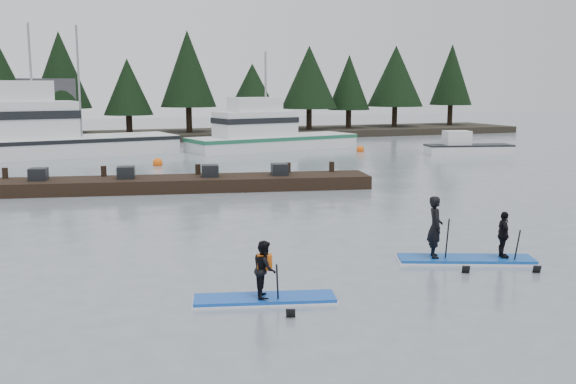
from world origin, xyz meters
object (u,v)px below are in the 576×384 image
object	(u,v)px
fishing_boat_large	(41,146)
paddleboard_duo	(464,241)
paddleboard_solo	(265,281)
floating_dock	(175,184)
fishing_boat_medium	(269,142)

from	to	relation	value
fishing_boat_large	paddleboard_duo	world-z (taller)	fishing_boat_large
paddleboard_solo	fishing_boat_large	bearing A→B (deg)	112.88
paddleboard_solo	floating_dock	bearing A→B (deg)	101.12
fishing_boat_large	paddleboard_duo	size ratio (longest dim) A/B	4.85
fishing_boat_medium	paddleboard_solo	size ratio (longest dim) A/B	4.25
fishing_boat_large	paddleboard_duo	xyz separation A→B (m)	(10.37, -30.14, -0.14)
fishing_boat_medium	paddleboard_duo	size ratio (longest dim) A/B	3.72
floating_dock	paddleboard_solo	xyz separation A→B (m)	(-0.82, -14.95, 0.16)
fishing_boat_medium	floating_dock	world-z (taller)	fishing_boat_medium
paddleboard_duo	floating_dock	bearing A→B (deg)	130.73
floating_dock	paddleboard_duo	xyz separation A→B (m)	(4.80, -13.77, 0.27)
fishing_boat_large	fishing_boat_medium	xyz separation A→B (m)	(15.03, -0.50, -0.17)
fishing_boat_medium	paddleboard_duo	bearing A→B (deg)	-111.02
floating_dock	paddleboard_solo	world-z (taller)	paddleboard_solo
fishing_boat_large	paddleboard_solo	xyz separation A→B (m)	(4.75, -31.32, -0.25)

